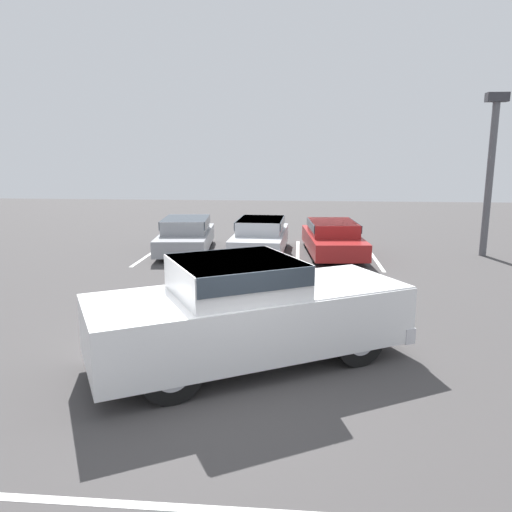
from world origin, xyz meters
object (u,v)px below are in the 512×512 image
object	(u,v)px
parked_sedan_c	(333,237)
light_post	(491,165)
parked_sedan_b	(261,236)
parked_sedan_a	(186,234)
pickup_truck	(252,311)

from	to	relation	value
parked_sedan_c	light_post	bearing A→B (deg)	88.13
parked_sedan_b	parked_sedan_c	xyz separation A→B (m)	(2.54, 0.15, -0.03)
parked_sedan_a	parked_sedan_b	size ratio (longest dim) A/B	0.99
parked_sedan_a	parked_sedan_c	world-z (taller)	parked_sedan_a
parked_sedan_a	parked_sedan_b	bearing A→B (deg)	79.00
parked_sedan_c	light_post	size ratio (longest dim) A/B	0.83
pickup_truck	light_post	xyz separation A→B (m)	(7.25, 9.75, 2.23)
parked_sedan_b	parked_sedan_c	size ratio (longest dim) A/B	0.98
pickup_truck	parked_sedan_c	bearing A→B (deg)	49.42
parked_sedan_b	parked_sedan_c	world-z (taller)	parked_sedan_b
parked_sedan_b	parked_sedan_c	bearing A→B (deg)	95.15
parked_sedan_a	parked_sedan_b	distance (m)	2.76
parked_sedan_c	pickup_truck	bearing A→B (deg)	-17.02
pickup_truck	parked_sedan_c	size ratio (longest dim) A/B	1.25
parked_sedan_a	parked_sedan_b	xyz separation A→B (m)	(2.75, -0.27, 0.02)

